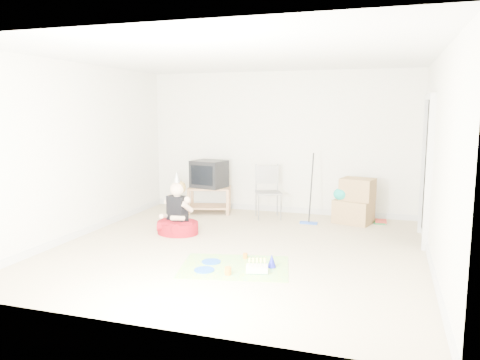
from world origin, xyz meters
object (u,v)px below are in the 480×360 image
(cardboard_boxes, at_px, (354,202))
(tv_stand, at_px, (209,198))
(seated_woman, at_px, (178,220))
(crt_tv, at_px, (209,174))
(folding_chair, at_px, (268,193))
(birthday_cake, at_px, (257,269))

(cardboard_boxes, bearing_deg, tv_stand, 179.99)
(cardboard_boxes, height_order, seated_woman, seated_woman)
(crt_tv, bearing_deg, cardboard_boxes, 12.42)
(tv_stand, bearing_deg, seated_woman, -87.42)
(folding_chair, relative_size, seated_woman, 0.98)
(folding_chair, bearing_deg, tv_stand, 174.69)
(tv_stand, relative_size, cardboard_boxes, 1.14)
(crt_tv, xyz_separation_m, birthday_cake, (1.72, -2.86, -0.70))
(tv_stand, xyz_separation_m, crt_tv, (-0.00, 0.00, 0.45))
(tv_stand, distance_m, cardboard_boxes, 2.63)
(seated_woman, bearing_deg, birthday_cake, -38.82)
(tv_stand, height_order, folding_chair, folding_chair)
(tv_stand, distance_m, crt_tv, 0.45)
(seated_woman, height_order, birthday_cake, seated_woman)
(crt_tv, height_order, birthday_cake, crt_tv)
(cardboard_boxes, bearing_deg, folding_chair, -175.86)
(seated_woman, distance_m, birthday_cake, 2.13)
(folding_chair, bearing_deg, birthday_cake, -78.43)
(cardboard_boxes, xyz_separation_m, birthday_cake, (-0.91, -2.86, -0.33))
(folding_chair, distance_m, seated_woman, 1.81)
(birthday_cake, bearing_deg, tv_stand, 121.03)
(tv_stand, distance_m, seated_woman, 1.53)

